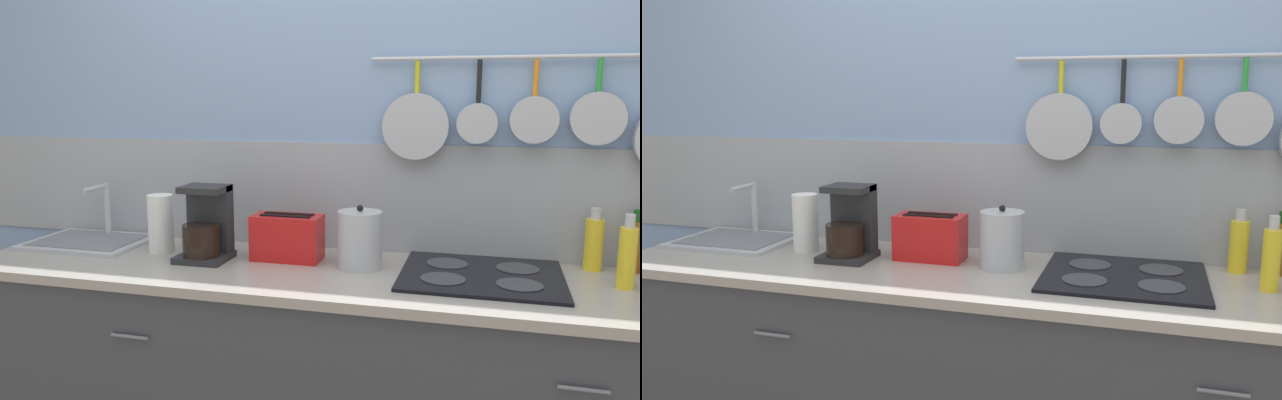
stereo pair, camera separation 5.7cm
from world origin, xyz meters
The scene contains 12 objects.
wall_back centered at (0.00, 0.37, 1.27)m, with size 7.20×0.15×2.60m.
cabinet_base centered at (0.00, 0.00, 0.44)m, with size 2.90×0.64×0.88m.
countertop centered at (0.00, 0.00, 0.89)m, with size 2.94×0.66×0.03m.
sink_basin centered at (-1.19, 0.13, 0.93)m, with size 0.48×0.38×0.24m.
paper_towel_roll centered at (-0.82, 0.08, 1.03)m, with size 0.10×0.10×0.23m.
coffee_maker centered at (-0.60, 0.03, 1.03)m, with size 0.19×0.19×0.29m.
toaster centered at (-0.30, 0.11, 1.00)m, with size 0.28×0.14×0.18m.
kettle centered at (-0.01, 0.07, 1.02)m, with size 0.16×0.16×0.23m.
cooktop centered at (0.43, 0.06, 0.92)m, with size 0.55×0.50×0.01m.
bottle_olive_oil centered at (0.81, 0.27, 1.01)m, with size 0.06×0.06×0.23m.
bottle_sesame_oil centered at (0.89, 0.06, 1.02)m, with size 0.06×0.06×0.25m.
bottle_hot_sauce centered at (0.95, 0.27, 1.01)m, with size 0.05×0.05×0.23m.
Camera 1 is at (0.45, -2.10, 1.54)m, focal length 35.00 mm.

